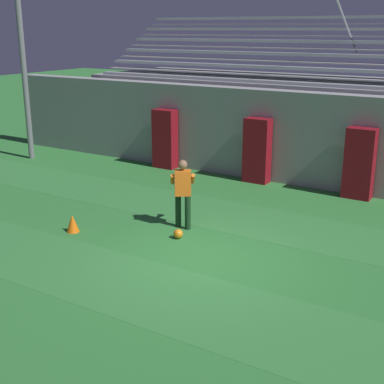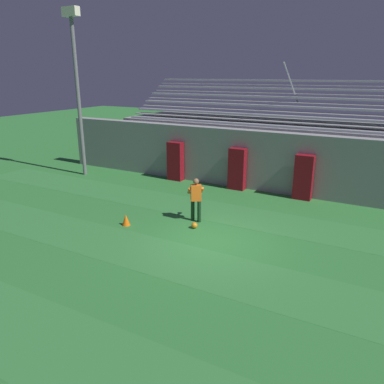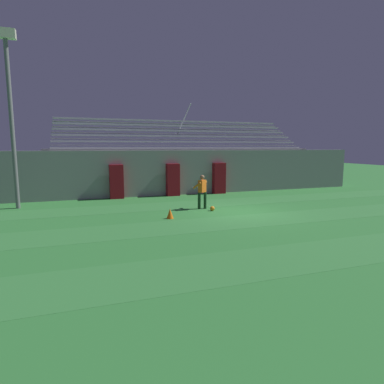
# 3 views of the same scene
# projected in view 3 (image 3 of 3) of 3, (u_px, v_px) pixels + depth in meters

# --- Properties ---
(ground_plane) EXTENTS (80.00, 80.00, 0.00)m
(ground_plane) POSITION_uv_depth(u_px,v_px,m) (240.00, 212.00, 14.89)
(ground_plane) COLOR #2D7533
(turf_stripe_near) EXTENTS (28.00, 2.18, 0.01)m
(turf_stripe_near) POSITION_uv_depth(u_px,v_px,m) (336.00, 252.00, 9.28)
(turf_stripe_near) COLOR #337A38
(turf_stripe_near) RESTS_ON ground
(turf_stripe_mid) EXTENTS (28.00, 2.18, 0.01)m
(turf_stripe_mid) POSITION_uv_depth(u_px,v_px,m) (258.00, 220.00, 13.35)
(turf_stripe_mid) COLOR #337A38
(turf_stripe_mid) RESTS_ON ground
(turf_stripe_far) EXTENTS (28.00, 2.18, 0.01)m
(turf_stripe_far) POSITION_uv_depth(u_px,v_px,m) (217.00, 203.00, 17.42)
(turf_stripe_far) COLOR #337A38
(turf_stripe_far) RESTS_ON ground
(back_wall) EXTENTS (24.00, 0.60, 2.80)m
(back_wall) POSITION_uv_depth(u_px,v_px,m) (194.00, 172.00, 20.78)
(back_wall) COLOR gray
(back_wall) RESTS_ON ground
(padding_pillar_gate_left) EXTENTS (0.79, 0.44, 1.99)m
(padding_pillar_gate_left) POSITION_uv_depth(u_px,v_px,m) (173.00, 180.00, 19.82)
(padding_pillar_gate_left) COLOR maroon
(padding_pillar_gate_left) RESTS_ON ground
(padding_pillar_gate_right) EXTENTS (0.79, 0.44, 1.99)m
(padding_pillar_gate_right) POSITION_uv_depth(u_px,v_px,m) (219.00, 178.00, 20.83)
(padding_pillar_gate_right) COLOR maroon
(padding_pillar_gate_right) RESTS_ON ground
(padding_pillar_far_left) EXTENTS (0.79, 0.44, 1.99)m
(padding_pillar_far_left) POSITION_uv_depth(u_px,v_px,m) (117.00, 182.00, 18.72)
(padding_pillar_far_left) COLOR maroon
(padding_pillar_far_left) RESTS_ON ground
(bleacher_stand) EXTENTS (18.00, 4.75, 5.83)m
(bleacher_stand) POSITION_uv_depth(u_px,v_px,m) (181.00, 168.00, 23.29)
(bleacher_stand) COLOR gray
(bleacher_stand) RESTS_ON ground
(floodlight_pole) EXTENTS (0.90, 0.36, 8.42)m
(floodlight_pole) POSITION_uv_depth(u_px,v_px,m) (10.00, 98.00, 15.15)
(floodlight_pole) COLOR slate
(floodlight_pole) RESTS_ON ground
(goalkeeper) EXTENTS (0.74, 0.72, 1.67)m
(goalkeeper) POSITION_uv_depth(u_px,v_px,m) (202.00, 189.00, 15.64)
(goalkeeper) COLOR #143319
(goalkeeper) RESTS_ON ground
(soccer_ball) EXTENTS (0.22, 0.22, 0.22)m
(soccer_ball) POSITION_uv_depth(u_px,v_px,m) (212.00, 208.00, 15.24)
(soccer_ball) COLOR orange
(soccer_ball) RESTS_ON ground
(traffic_cone) EXTENTS (0.30, 0.30, 0.42)m
(traffic_cone) POSITION_uv_depth(u_px,v_px,m) (170.00, 214.00, 13.58)
(traffic_cone) COLOR orange
(traffic_cone) RESTS_ON ground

